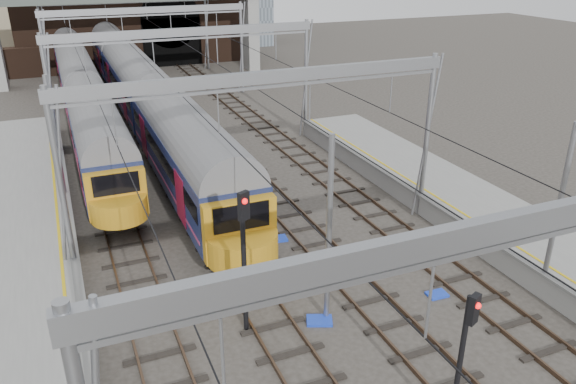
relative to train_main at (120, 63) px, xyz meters
name	(u,v)px	position (x,y,z in m)	size (l,w,h in m)	color
ground	(353,351)	(2.00, -40.55, -2.63)	(160.00, 160.00, 0.00)	#38332D
platform_left	(19,371)	(-8.18, -38.05, -2.08)	(4.32, 55.00, 1.12)	gray
tracks	(223,187)	(2.00, -25.55, -2.61)	(14.40, 80.00, 0.22)	#4C3828
overhead_line	(188,51)	(2.00, -19.06, 3.94)	(16.80, 80.00, 8.00)	gray
retaining_wall	(137,27)	(3.40, 11.39, 1.70)	(28.00, 2.75, 9.00)	#301E15
overbridge	(128,4)	(2.00, 5.45, 4.64)	(28.00, 3.00, 9.25)	gray
train_main	(120,63)	(0.00, 0.00, 0.00)	(3.04, 70.16, 5.14)	black
train_second	(79,81)	(-4.00, -5.48, -0.17)	(2.76, 47.83, 4.76)	black
signal_near_left	(244,247)	(-0.90, -38.11, 0.70)	(0.42, 0.48, 5.36)	black
signal_near_centre	(464,347)	(2.91, -44.59, 0.27)	(0.37, 0.46, 4.57)	black
equip_cover_a	(319,321)	(1.65, -38.69, -2.58)	(0.92, 0.65, 0.11)	blue
equip_cover_b	(277,239)	(2.55, -32.38, -2.58)	(0.87, 0.61, 0.10)	blue
equip_cover_c	(437,294)	(6.58, -38.95, -2.59)	(0.79, 0.55, 0.09)	blue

